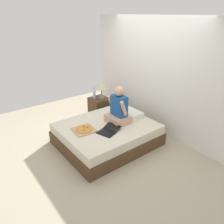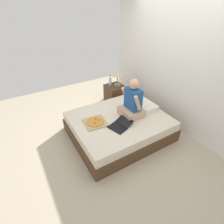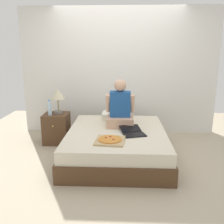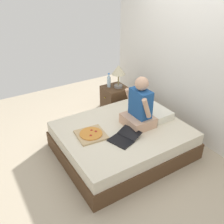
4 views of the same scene
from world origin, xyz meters
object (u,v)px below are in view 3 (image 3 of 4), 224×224
(bed, at_px, (117,144))
(lamp_on_left_nightstand, at_px, (58,96))
(water_bottle, at_px, (50,109))
(laptop, at_px, (133,133))
(nightstand_left, at_px, (57,128))
(pizza_box, at_px, (110,140))
(person_seated, at_px, (120,109))

(bed, bearing_deg, lamp_on_left_nightstand, 149.66)
(water_bottle, bearing_deg, bed, -22.39)
(laptop, bearing_deg, water_bottle, 155.92)
(nightstand_left, relative_size, laptop, 1.12)
(bed, relative_size, pizza_box, 4.32)
(bed, relative_size, nightstand_left, 3.44)
(lamp_on_left_nightstand, distance_m, pizza_box, 1.58)
(lamp_on_left_nightstand, height_order, pizza_box, lamp_on_left_nightstand)
(lamp_on_left_nightstand, bearing_deg, pizza_box, -48.26)
(lamp_on_left_nightstand, relative_size, water_bottle, 1.63)
(lamp_on_left_nightstand, height_order, laptop, lamp_on_left_nightstand)
(person_seated, relative_size, laptop, 1.59)
(person_seated, bearing_deg, bed, -100.27)
(bed, bearing_deg, water_bottle, 157.61)
(water_bottle, height_order, person_seated, person_seated)
(lamp_on_left_nightstand, relative_size, person_seated, 0.58)
(pizza_box, bearing_deg, bed, 80.69)
(bed, xyz_separation_m, water_bottle, (-1.21, 0.50, 0.44))
(person_seated, bearing_deg, water_bottle, 169.34)
(person_seated, distance_m, pizza_box, 0.81)
(nightstand_left, height_order, water_bottle, water_bottle)
(lamp_on_left_nightstand, bearing_deg, water_bottle, -130.60)
(water_bottle, distance_m, person_seated, 1.28)
(bed, height_order, laptop, laptop)
(nightstand_left, xyz_separation_m, person_seated, (1.18, -0.33, 0.46))
(lamp_on_left_nightstand, distance_m, person_seated, 1.21)
(lamp_on_left_nightstand, relative_size, pizza_box, 1.03)
(person_seated, bearing_deg, pizza_box, -99.64)
(water_bottle, xyz_separation_m, pizza_box, (1.13, -0.99, -0.20))
(bed, distance_m, lamp_on_left_nightstand, 1.43)
(lamp_on_left_nightstand, bearing_deg, person_seated, -18.30)
(nightstand_left, height_order, lamp_on_left_nightstand, lamp_on_left_nightstand)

